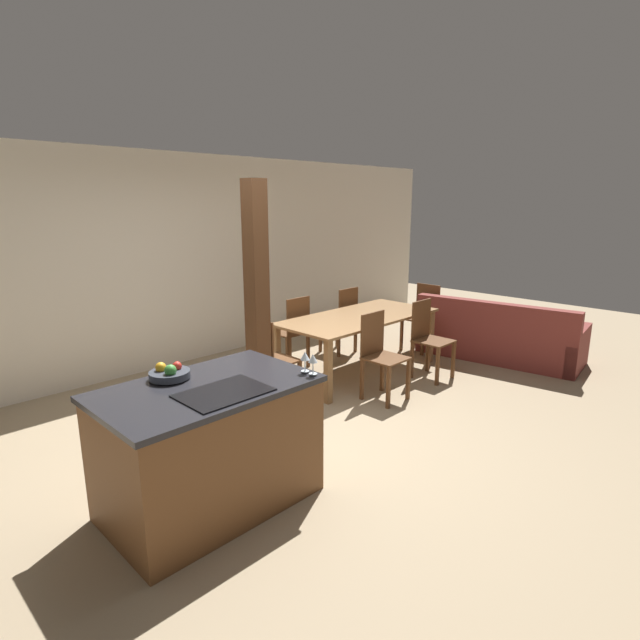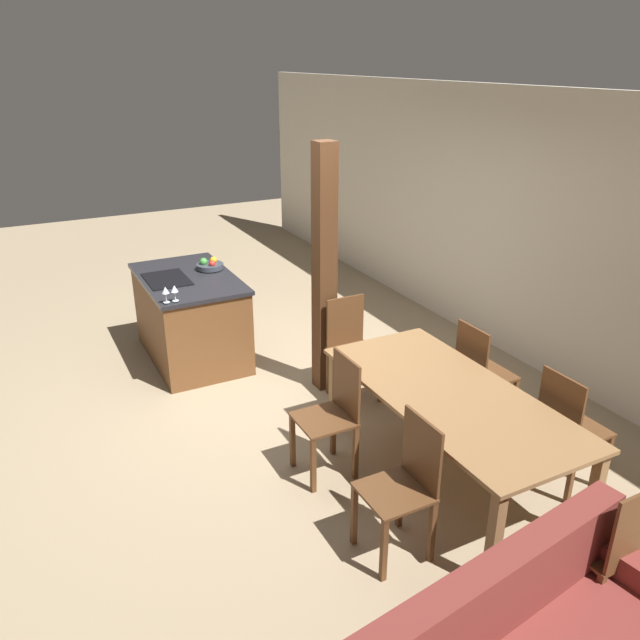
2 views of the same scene
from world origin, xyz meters
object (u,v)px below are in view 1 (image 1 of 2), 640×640
couch (498,339)px  timber_post (257,303)px  wine_glass_near (313,359)px  dining_table (359,322)px  wine_glass_middle (305,357)px  dining_chair_far_left (292,331)px  dining_chair_far_right (342,319)px  fruit_bowl (169,373)px  dining_chair_head_end (270,359)px  dining_chair_near_right (429,337)px  kitchen_island (210,446)px  dining_chair_foot_end (423,316)px  dining_chair_near_left (380,354)px

couch → timber_post: size_ratio=0.95×
wine_glass_near → dining_table: bearing=33.1°
wine_glass_middle → dining_chair_far_left: size_ratio=0.16×
wine_glass_near → dining_chair_far_right: wine_glass_near is taller
couch → timber_post: bearing=68.4°
fruit_bowl → wine_glass_near: (0.76, -0.65, 0.07)m
dining_chair_head_end → wine_glass_near: bearing=150.9°
dining_chair_near_right → dining_chair_head_end: (-1.89, 0.71, 0.00)m
couch → wine_glass_near: bearing=88.8°
kitchen_island → dining_chair_head_end: dining_chair_head_end is taller
kitchen_island → dining_table: bearing=20.6°
fruit_bowl → couch: 4.83m
wine_glass_middle → dining_chair_foot_end: 3.94m
fruit_bowl → dining_table: 3.11m
dining_chair_far_right → couch: dining_chair_far_right is taller
dining_chair_near_left → couch: 2.29m
fruit_bowl → dining_chair_far_right: bearing=23.6°
dining_chair_near_right → dining_chair_near_left: bearing=180.0°
dining_chair_near_right → dining_chair_far_left: 1.70m
dining_chair_near_right → dining_chair_far_right: same height
dining_table → dining_chair_far_right: size_ratio=2.23×
dining_chair_near_left → couch: bearing=-7.0°
dining_chair_far_right → dining_chair_head_end: bearing=20.5°
fruit_bowl → dining_chair_foot_end: size_ratio=0.30×
fruit_bowl → wine_glass_middle: 0.95m
dining_chair_near_left → wine_glass_near: bearing=-156.9°
kitchen_island → dining_chair_foot_end: size_ratio=1.52×
dining_chair_near_left → dining_chair_near_right: same height
dining_chair_foot_end → timber_post: timber_post is taller
dining_table → dining_chair_near_left: 0.86m
dining_chair_far_left → dining_chair_head_end: same height
dining_chair_far_left → dining_chair_foot_end: bearing=159.5°
couch → dining_chair_foot_end: bearing=12.6°
kitchen_island → dining_chair_head_end: bearing=36.7°
kitchen_island → wine_glass_middle: wine_glass_middle is taller
dining_chair_far_right → timber_post: size_ratio=0.41×
kitchen_island → dining_chair_head_end: (1.45, 1.08, 0.05)m
dining_chair_near_right → dining_chair_far_left: size_ratio=1.00×
dining_chair_head_end → couch: dining_chair_head_end is taller
timber_post → couch: bearing=-13.6°
dining_chair_far_left → dining_chair_head_end: (-0.95, -0.71, 0.00)m
fruit_bowl → dining_chair_near_right: 3.49m
dining_chair_head_end → couch: 3.36m
dining_chair_far_left → dining_chair_head_end: size_ratio=1.00×
dining_chair_far_left → dining_chair_head_end: 1.18m
wine_glass_near → dining_chair_far_right: bearing=38.7°
couch → dining_chair_head_end: bearing=65.0°
kitchen_island → wine_glass_near: 0.94m
wine_glass_near → timber_post: timber_post is taller
dining_table → dining_chair_near_right: dining_chair_near_right is taller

